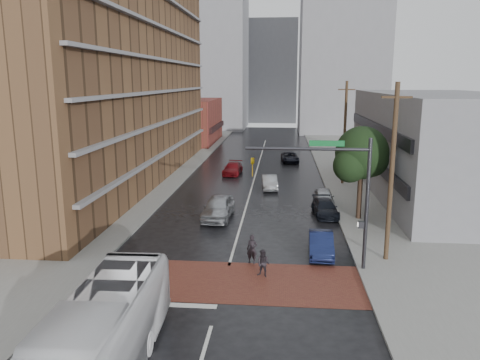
% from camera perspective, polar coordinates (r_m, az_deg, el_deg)
% --- Properties ---
extents(ground, '(160.00, 160.00, 0.00)m').
position_cam_1_polar(ground, '(24.05, -2.06, -12.71)').
color(ground, black).
rests_on(ground, ground).
extents(crosswalk, '(14.00, 5.00, 0.02)m').
position_cam_1_polar(crosswalk, '(24.50, -1.91, -12.20)').
color(crosswalk, brown).
rests_on(crosswalk, ground).
extents(sidewalk_west, '(9.00, 90.00, 0.15)m').
position_cam_1_polar(sidewalk_west, '(49.81, -11.63, 0.26)').
color(sidewalk_west, gray).
rests_on(sidewalk_west, ground).
extents(sidewalk_east, '(9.00, 90.00, 0.15)m').
position_cam_1_polar(sidewalk_east, '(48.50, 15.38, -0.25)').
color(sidewalk_east, gray).
rests_on(sidewalk_east, ground).
extents(apartment_block, '(10.00, 44.00, 28.00)m').
position_cam_1_polar(apartment_block, '(48.80, -15.63, 16.28)').
color(apartment_block, brown).
rests_on(apartment_block, ground).
extents(storefront_west, '(8.00, 16.00, 7.00)m').
position_cam_1_polar(storefront_west, '(77.36, -5.93, 7.16)').
color(storefront_west, maroon).
rests_on(storefront_west, ground).
extents(building_east, '(11.00, 26.00, 9.00)m').
position_cam_1_polar(building_east, '(44.20, 23.23, 3.86)').
color(building_east, gray).
rests_on(building_east, ground).
extents(distant_tower_west, '(18.00, 16.00, 32.00)m').
position_cam_1_polar(distant_tower_west, '(101.23, -4.56, 15.42)').
color(distant_tower_west, gray).
rests_on(distant_tower_west, ground).
extents(distant_tower_east, '(16.00, 14.00, 36.00)m').
position_cam_1_polar(distant_tower_east, '(94.65, 12.47, 16.63)').
color(distant_tower_east, gray).
rests_on(distant_tower_east, ground).
extents(distant_tower_center, '(12.00, 10.00, 24.00)m').
position_cam_1_polar(distant_tower_center, '(116.70, 3.89, 13.02)').
color(distant_tower_center, gray).
rests_on(distant_tower_center, ground).
extents(street_tree, '(4.20, 4.10, 6.90)m').
position_cam_1_polar(street_tree, '(34.58, 14.63, 2.80)').
color(street_tree, '#332319').
rests_on(street_tree, ground).
extents(signal_mast, '(6.50, 0.30, 7.20)m').
position_cam_1_polar(signal_mast, '(24.92, 12.06, -0.58)').
color(signal_mast, '#2D2D33').
rests_on(signal_mast, ground).
extents(utility_pole_near, '(1.60, 0.26, 10.00)m').
position_cam_1_polar(utility_pole_near, '(26.80, 18.00, 0.86)').
color(utility_pole_near, '#473321').
rests_on(utility_pole_near, ground).
extents(utility_pole_far, '(1.60, 0.26, 10.00)m').
position_cam_1_polar(utility_pole_far, '(46.31, 12.64, 5.68)').
color(utility_pole_far, '#473321').
rests_on(utility_pole_far, ground).
extents(transit_bus, '(2.90, 11.23, 3.11)m').
position_cam_1_polar(transit_bus, '(16.78, -17.41, -19.06)').
color(transit_bus, white).
rests_on(transit_bus, ground).
extents(pedestrian_a, '(0.67, 0.51, 1.66)m').
position_cam_1_polar(pedestrian_a, '(26.38, 1.48, -8.44)').
color(pedestrian_a, black).
rests_on(pedestrian_a, ground).
extents(pedestrian_b, '(0.86, 0.77, 1.46)m').
position_cam_1_polar(pedestrian_b, '(24.76, 2.85, -10.12)').
color(pedestrian_b, '#262026').
rests_on(pedestrian_b, ground).
extents(car_travel_a, '(2.25, 5.09, 1.70)m').
position_cam_1_polar(car_travel_a, '(34.68, -2.67, -3.36)').
color(car_travel_a, '#A5A8AD').
rests_on(car_travel_a, ground).
extents(car_travel_b, '(1.73, 4.04, 1.29)m').
position_cam_1_polar(car_travel_b, '(44.14, 3.64, -0.27)').
color(car_travel_b, '#AAADB2').
rests_on(car_travel_b, ground).
extents(car_travel_c, '(2.07, 4.47, 1.27)m').
position_cam_1_polar(car_travel_c, '(50.91, -0.89, 1.40)').
color(car_travel_c, maroon).
rests_on(car_travel_c, ground).
extents(suv_travel, '(2.36, 4.57, 1.23)m').
position_cam_1_polar(suv_travel, '(58.82, 6.10, 2.77)').
color(suv_travel, black).
rests_on(suv_travel, ground).
extents(car_parked_near, '(1.53, 4.03, 1.31)m').
position_cam_1_polar(car_parked_near, '(28.11, 9.84, -7.69)').
color(car_parked_near, '#121A41').
rests_on(car_parked_near, ground).
extents(car_parked_mid, '(2.03, 4.25, 1.20)m').
position_cam_1_polar(car_parked_mid, '(36.04, 10.33, -3.36)').
color(car_parked_mid, black).
rests_on(car_parked_mid, ground).
extents(car_parked_far, '(1.61, 3.95, 1.34)m').
position_cam_1_polar(car_parked_far, '(38.97, 10.17, -2.07)').
color(car_parked_far, '#AAAFB2').
rests_on(car_parked_far, ground).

